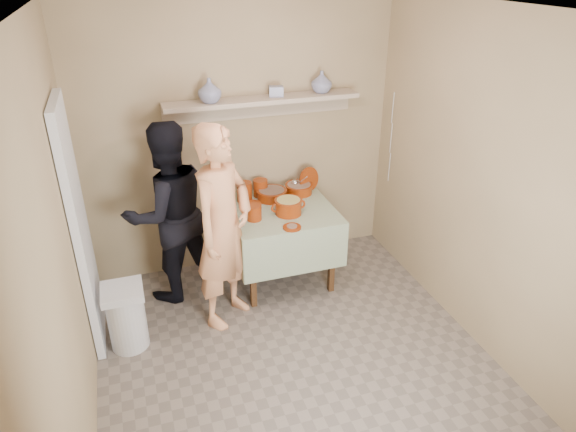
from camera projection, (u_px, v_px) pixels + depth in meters
name	position (u px, v px, depth m)	size (l,w,h in m)	color
ground	(300.00, 369.00, 3.99)	(3.50, 3.50, 0.00)	#716459
tile_panel	(80.00, 229.00, 3.92)	(0.06, 0.70, 2.00)	silver
plate_stack_a	(244.00, 192.00, 4.88)	(0.14, 0.14, 0.19)	#711E02
plate_stack_b	(261.00, 188.00, 4.99)	(0.14, 0.14, 0.17)	#711E02
bowl_stack	(254.00, 213.00, 4.55)	(0.14, 0.14, 0.14)	#711E02
empty_bowl	(252.00, 206.00, 4.76)	(0.18, 0.18, 0.05)	#711E02
propped_lid	(309.00, 179.00, 5.10)	(0.24, 0.24, 0.02)	#711E02
vase_right	(322.00, 82.00, 4.75)	(0.19, 0.19, 0.20)	navy
vase_left	(209.00, 90.00, 4.43)	(0.20, 0.20, 0.21)	navy
ceramic_box	(276.00, 91.00, 4.65)	(0.13, 0.09, 0.09)	navy
person_cook	(223.00, 228.00, 4.19)	(0.64, 0.42, 1.76)	tan
person_helper	(169.00, 213.00, 4.53)	(0.81, 0.63, 1.67)	black
room_shell	(303.00, 178.00, 3.25)	(3.04, 3.54, 2.62)	tan
serving_table	(280.00, 219.00, 4.84)	(0.97, 0.97, 0.76)	#4C2D16
cazuela_meat_a	(272.00, 194.00, 4.94)	(0.30, 0.30, 0.10)	#6F1D02
cazuela_meat_b	(299.00, 188.00, 5.06)	(0.28, 0.28, 0.10)	#6F1D02
ladle	(295.00, 183.00, 5.04)	(0.08, 0.26, 0.19)	silver
cazuela_rice	(288.00, 205.00, 4.64)	(0.33, 0.25, 0.14)	#6F1D02
front_plate	(292.00, 227.00, 4.43)	(0.16, 0.16, 0.03)	#711E02
wall_shelf	(262.00, 102.00, 4.67)	(1.80, 0.25, 0.21)	tan
trash_bin	(126.00, 317.00, 4.11)	(0.32, 0.32, 0.56)	silver
electrical_cord	(391.00, 138.00, 5.08)	(0.01, 0.05, 0.90)	silver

